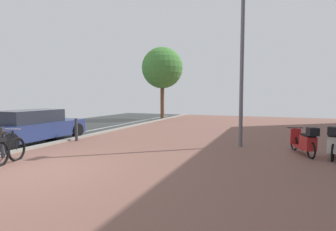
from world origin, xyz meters
TOP-DOWN VIEW (x-y plane):
  - ground at (1.43, 0.00)m, footprint 21.00×40.00m
  - bicycle_foreground at (-1.32, 0.14)m, footprint 0.57×1.35m
  - scooter_near at (6.50, 4.31)m, footprint 0.81×1.75m
  - scooter_mid at (7.26, 4.16)m, footprint 0.77×1.75m
  - parked_car_near at (-3.51, 2.96)m, footprint 1.78×4.38m
  - lamp_post at (4.43, 5.08)m, footprint 0.20×0.52m
  - street_tree at (-2.68, 14.58)m, footprint 3.24×3.24m
  - bollard_near at (-2.05, 0.59)m, footprint 0.12×0.12m
  - bollard_far at (-2.05, 3.83)m, footprint 0.12×0.12m

SIDE VIEW (x-z plane):
  - ground at x=1.43m, z-range -0.09..0.04m
  - bicycle_foreground at x=-1.32m, z-range -0.15..0.93m
  - scooter_near at x=6.50m, z-range -0.05..0.92m
  - scooter_mid at x=7.26m, z-range -0.05..0.97m
  - bollard_near at x=-2.05m, z-range 0.00..0.93m
  - bollard_far at x=-2.05m, z-range 0.00..0.94m
  - parked_car_near at x=-3.51m, z-range -0.03..1.27m
  - lamp_post at x=4.43m, z-range 0.32..6.66m
  - street_tree at x=-2.68m, z-range 1.20..6.89m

